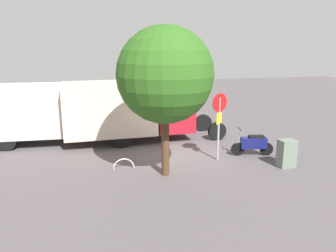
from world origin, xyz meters
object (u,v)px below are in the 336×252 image
(motorcycle, at_px, (253,144))
(utility_cabinet, at_px, (287,153))
(street_tree, at_px, (165,75))
(stop_sign, at_px, (219,116))
(bike_rack_hoop, at_px, (124,169))
(box_truck_near, at_px, (129,109))

(motorcycle, relative_size, utility_cabinet, 1.64)
(street_tree, bearing_deg, stop_sign, -155.87)
(motorcycle, xyz_separation_m, stop_sign, (1.70, 0.26, 1.34))
(utility_cabinet, distance_m, bike_rack_hoop, 6.38)
(box_truck_near, distance_m, bike_rack_hoop, 4.13)
(stop_sign, xyz_separation_m, utility_cabinet, (-2.35, 1.29, -1.31))
(utility_cabinet, relative_size, bike_rack_hoop, 1.29)
(box_truck_near, xyz_separation_m, bike_rack_hoop, (0.61, 3.75, -1.62))
(motorcycle, bearing_deg, box_truck_near, -22.15)
(street_tree, height_order, bike_rack_hoop, street_tree)
(box_truck_near, bearing_deg, motorcycle, -36.48)
(stop_sign, height_order, bike_rack_hoop, stop_sign)
(street_tree, bearing_deg, motorcycle, -161.91)
(bike_rack_hoop, bearing_deg, motorcycle, -175.51)
(motorcycle, xyz_separation_m, bike_rack_hoop, (5.61, 0.44, -0.52))
(box_truck_near, xyz_separation_m, street_tree, (-0.85, 4.66, 2.03))
(box_truck_near, distance_m, utility_cabinet, 7.52)
(stop_sign, bearing_deg, box_truck_near, -47.29)
(motorcycle, relative_size, bike_rack_hoop, 2.11)
(motorcycle, distance_m, stop_sign, 2.18)
(street_tree, xyz_separation_m, bike_rack_hoop, (1.46, -0.91, -3.65))
(stop_sign, distance_m, street_tree, 3.23)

